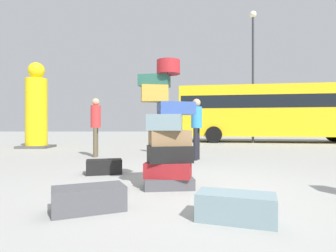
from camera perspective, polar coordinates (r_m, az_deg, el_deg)
name	(u,v)px	position (r m, az deg, el deg)	size (l,w,h in m)	color
ground_plane	(188,188)	(4.24, 4.09, -12.72)	(80.00, 80.00, 0.00)	#9E9E99
suitcase_tower	(167,137)	(4.20, -0.13, -2.31)	(0.88, 0.62, 1.93)	#4C4C51
suitcase_charcoal_left_side	(89,198)	(3.26, -15.98, -14.16)	(0.77, 0.39, 0.27)	#4C4C51
suitcase_black_upright_blue	(104,167)	(5.55, -13.01, -8.18)	(0.67, 0.34, 0.28)	black
suitcase_slate_white_trunk	(236,207)	(2.92, 13.80, -15.88)	(0.76, 0.37, 0.27)	gray
person_bearded_onlooker	(163,125)	(9.31, -1.02, 0.30)	(0.30, 0.34, 1.64)	black
person_tourist_with_camera	(96,122)	(8.59, -14.67, 0.86)	(0.30, 0.34, 1.76)	brown
person_passerby_in_red	(197,123)	(7.61, 5.90, 0.58)	(0.30, 0.33, 1.68)	black
yellow_dummy_statue	(36,110)	(13.00, -25.48, 2.99)	(1.23, 1.23, 3.62)	yellow
parked_bus	(276,110)	(16.89, 21.43, 3.11)	(11.12, 4.21, 3.15)	yellow
lamp_post	(253,59)	(16.04, 17.11, 13.11)	(0.36, 0.36, 7.14)	#333338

